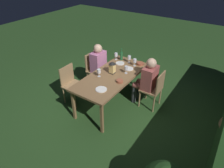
% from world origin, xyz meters
% --- Properties ---
extents(ground_plane, '(16.00, 16.00, 0.00)m').
position_xyz_m(ground_plane, '(0.00, 0.00, 0.00)').
color(ground_plane, '#26471E').
extents(dining_table, '(1.86, 0.84, 0.75)m').
position_xyz_m(dining_table, '(0.00, 0.00, 0.69)').
color(dining_table, olive).
rests_on(dining_table, ground).
extents(chair_side_left_a, '(0.42, 0.40, 0.87)m').
position_xyz_m(chair_side_left_a, '(-0.42, -0.81, 0.49)').
color(chair_side_left_a, '#9E7A51').
rests_on(chair_side_left_a, ground).
extents(person_in_pink, '(0.38, 0.47, 1.15)m').
position_xyz_m(person_in_pink, '(-0.42, -0.62, 0.64)').
color(person_in_pink, '#C675A3').
rests_on(person_in_pink, ground).
extents(chair_side_right_a, '(0.42, 0.40, 0.87)m').
position_xyz_m(chair_side_right_a, '(-0.42, 0.81, 0.49)').
color(chair_side_right_a, '#9E7A51').
rests_on(chair_side_right_a, ground).
extents(person_in_rust, '(0.38, 0.47, 1.15)m').
position_xyz_m(person_in_rust, '(-0.42, 0.62, 0.64)').
color(person_in_rust, '#9E4C47').
rests_on(person_in_rust, ground).
extents(chair_side_left_b, '(0.42, 0.40, 0.87)m').
position_xyz_m(chair_side_left_b, '(0.42, -0.81, 0.49)').
color(chair_side_left_b, '#9E7A51').
rests_on(chair_side_left_b, ground).
extents(lantern_centerpiece, '(0.15, 0.15, 0.27)m').
position_xyz_m(lantern_centerpiece, '(-0.08, -0.05, 0.89)').
color(lantern_centerpiece, black).
rests_on(lantern_centerpiece, dining_table).
extents(green_bottle_on_table, '(0.07, 0.07, 0.29)m').
position_xyz_m(green_bottle_on_table, '(-0.75, -0.23, 0.86)').
color(green_bottle_on_table, '#1E5B2D').
rests_on(green_bottle_on_table, dining_table).
extents(wine_glass_a, '(0.08, 0.08, 0.17)m').
position_xyz_m(wine_glass_a, '(-0.73, -0.00, 0.86)').
color(wine_glass_a, silver).
rests_on(wine_glass_a, dining_table).
extents(wine_glass_b, '(0.08, 0.08, 0.17)m').
position_xyz_m(wine_glass_b, '(-0.24, 0.20, 0.86)').
color(wine_glass_b, silver).
rests_on(wine_glass_b, dining_table).
extents(wine_glass_c, '(0.08, 0.08, 0.17)m').
position_xyz_m(wine_glass_c, '(-0.65, 0.19, 0.86)').
color(wine_glass_c, silver).
rests_on(wine_glass_c, dining_table).
extents(wine_glass_d, '(0.08, 0.08, 0.17)m').
position_xyz_m(wine_glass_d, '(-0.69, -0.34, 0.86)').
color(wine_glass_d, silver).
rests_on(wine_glass_d, dining_table).
extents(wine_glass_e, '(0.08, 0.08, 0.17)m').
position_xyz_m(wine_glass_e, '(0.19, -0.20, 0.86)').
color(wine_glass_e, silver).
rests_on(wine_glass_e, dining_table).
extents(plate_a, '(0.20, 0.20, 0.01)m').
position_xyz_m(plate_a, '(-0.55, -0.14, 0.75)').
color(plate_a, silver).
rests_on(plate_a, dining_table).
extents(plate_b, '(0.22, 0.22, 0.01)m').
position_xyz_m(plate_b, '(0.57, 0.13, 0.75)').
color(plate_b, white).
rests_on(plate_b, dining_table).
extents(plate_c, '(0.20, 0.20, 0.01)m').
position_xyz_m(plate_c, '(-0.44, 0.16, 0.75)').
color(plate_c, white).
rests_on(plate_c, dining_table).
extents(bowl_olives, '(0.14, 0.14, 0.05)m').
position_xyz_m(bowl_olives, '(0.14, 0.28, 0.77)').
color(bowl_olives, '#9E5138').
rests_on(bowl_olives, dining_table).
extents(bowl_bread, '(0.16, 0.16, 0.05)m').
position_xyz_m(bowl_bread, '(-0.78, 0.27, 0.77)').
color(bowl_bread, '#9E5138').
rests_on(bowl_bread, dining_table).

